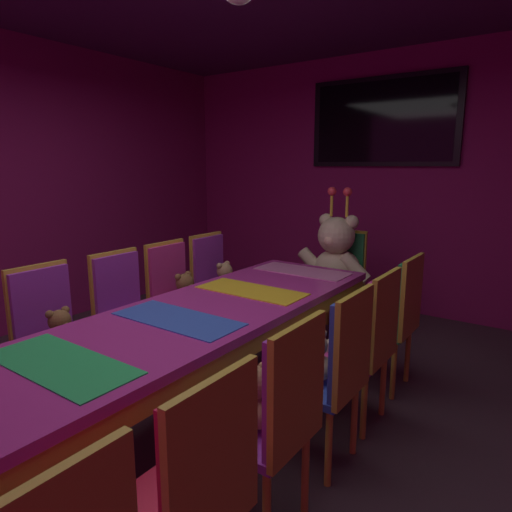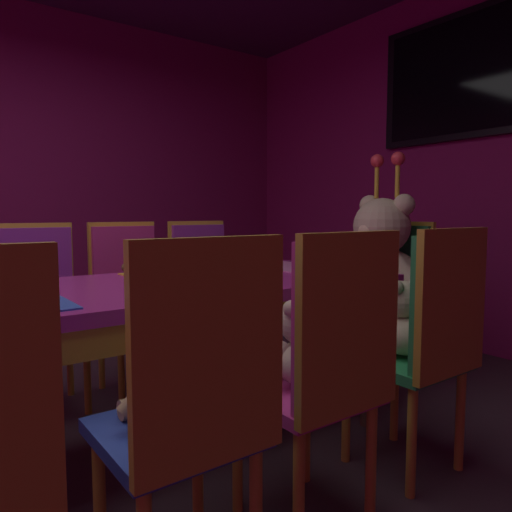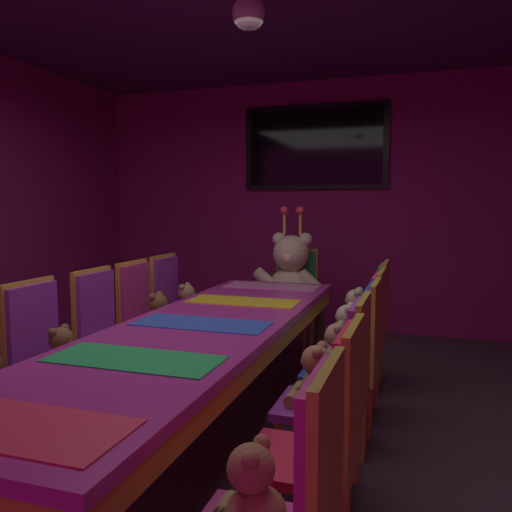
# 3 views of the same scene
# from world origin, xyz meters

# --- Properties ---
(ground_plane) EXTENTS (7.90, 7.90, 0.00)m
(ground_plane) POSITION_xyz_m (0.00, 0.00, 0.00)
(ground_plane) COLOR #3F2D38
(wall_back) EXTENTS (5.20, 0.12, 2.80)m
(wall_back) POSITION_xyz_m (0.00, 3.20, 1.40)
(wall_back) COLOR #8C1959
(wall_back) RESTS_ON ground_plane
(banquet_table) EXTENTS (0.90, 3.36, 0.75)m
(banquet_table) POSITION_xyz_m (0.00, -0.00, 0.66)
(banquet_table) COLOR #B22D8C
(banquet_table) RESTS_ON ground_plane
(chair_left_3) EXTENTS (0.42, 0.41, 0.98)m
(chair_left_3) POSITION_xyz_m (-0.85, 0.29, 0.60)
(chair_left_3) COLOR purple
(chair_left_3) RESTS_ON ground_plane
(chair_left_4) EXTENTS (0.42, 0.41, 0.98)m
(chair_left_4) POSITION_xyz_m (-0.85, 0.79, 0.60)
(chair_left_4) COLOR #CC338C
(chair_left_4) RESTS_ON ground_plane
(teddy_left_4) EXTENTS (0.24, 0.32, 0.30)m
(teddy_left_4) POSITION_xyz_m (-0.70, 0.79, 0.59)
(teddy_left_4) COLOR brown
(teddy_left_4) RESTS_ON chair_left_4
(chair_left_5) EXTENTS (0.42, 0.41, 0.98)m
(chair_left_5) POSITION_xyz_m (-0.86, 1.31, 0.60)
(chair_left_5) COLOR purple
(chair_left_5) RESTS_ON ground_plane
(teddy_left_5) EXTENTS (0.24, 0.31, 0.29)m
(teddy_left_5) POSITION_xyz_m (-0.72, 1.31, 0.58)
(teddy_left_5) COLOR tan
(teddy_left_5) RESTS_ON chair_left_5
(chair_right_3) EXTENTS (0.42, 0.41, 0.98)m
(chair_right_3) POSITION_xyz_m (0.86, 0.29, 0.60)
(chair_right_3) COLOR #2D47B2
(chair_right_3) RESTS_ON ground_plane
(teddy_right_3) EXTENTS (0.23, 0.29, 0.28)m
(teddy_right_3) POSITION_xyz_m (0.72, 0.29, 0.58)
(teddy_right_3) COLOR tan
(teddy_right_3) RESTS_ON chair_right_3
(chair_right_4) EXTENTS (0.42, 0.41, 0.98)m
(chair_right_4) POSITION_xyz_m (0.85, 0.77, 0.60)
(chair_right_4) COLOR #CC338C
(chair_right_4) RESTS_ON ground_plane
(teddy_right_4) EXTENTS (0.25, 0.32, 0.30)m
(teddy_right_4) POSITION_xyz_m (0.71, 0.77, 0.59)
(teddy_right_4) COLOR beige
(teddy_right_4) RESTS_ON chair_right_4
(chair_right_5) EXTENTS (0.42, 0.41, 0.98)m
(chair_right_5) POSITION_xyz_m (0.84, 1.33, 0.60)
(chair_right_5) COLOR #268C4C
(chair_right_5) RESTS_ON ground_plane
(teddy_right_5) EXTENTS (0.26, 0.34, 0.32)m
(teddy_right_5) POSITION_xyz_m (0.69, 1.33, 0.59)
(teddy_right_5) COLOR beige
(teddy_right_5) RESTS_ON chair_right_5
(throne_chair) EXTENTS (0.41, 0.42, 0.98)m
(throne_chair) POSITION_xyz_m (0.00, 2.22, 0.60)
(throne_chair) COLOR #268C4C
(throne_chair) RESTS_ON ground_plane
(king_teddy_bear) EXTENTS (0.73, 0.57, 0.94)m
(king_teddy_bear) POSITION_xyz_m (0.00, 2.05, 0.76)
(king_teddy_bear) COLOR beige
(king_teddy_bear) RESTS_ON throne_chair
(wall_tv) EXTENTS (1.60, 0.06, 0.93)m
(wall_tv) POSITION_xyz_m (0.00, 3.11, 2.05)
(wall_tv) COLOR black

